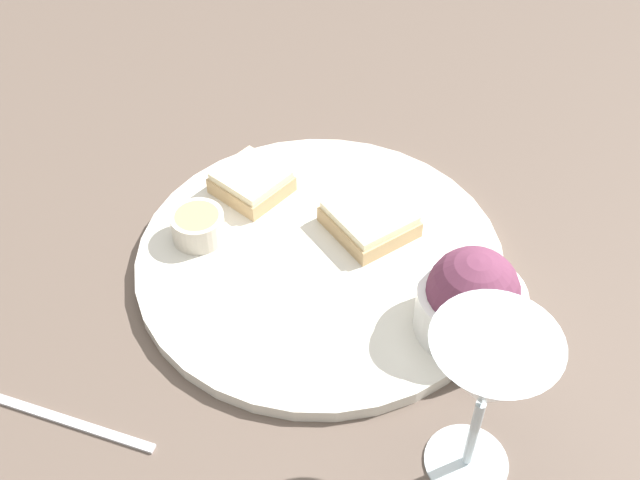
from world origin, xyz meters
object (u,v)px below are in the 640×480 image
(salad_bowl, at_px, (471,300))
(cheese_toast_near, at_px, (369,219))
(fork, at_px, (66,420))
(sauce_ramekin, at_px, (198,225))
(cheese_toast_far, at_px, (251,182))
(wine_glass, at_px, (488,378))

(salad_bowl, distance_m, cheese_toast_near, 0.15)
(cheese_toast_near, distance_m, fork, 0.34)
(sauce_ramekin, bearing_deg, salad_bowl, 39.17)
(cheese_toast_near, distance_m, cheese_toast_far, 0.13)
(fork, bearing_deg, salad_bowl, 78.02)
(sauce_ramekin, relative_size, fork, 0.43)
(sauce_ramekin, bearing_deg, fork, -50.93)
(salad_bowl, height_order, fork, salad_bowl)
(cheese_toast_near, bearing_deg, fork, -77.28)
(salad_bowl, relative_size, wine_glass, 0.60)
(cheese_toast_near, xyz_separation_m, fork, (0.07, -0.33, -0.02))
(fork, bearing_deg, cheese_toast_near, 102.72)
(cheese_toast_far, bearing_deg, cheese_toast_near, 38.58)
(sauce_ramekin, height_order, fork, sauce_ramekin)
(cheese_toast_near, xyz_separation_m, wine_glass, (0.26, -0.05, 0.09))
(cheese_toast_near, relative_size, wine_glass, 0.55)
(cheese_toast_far, bearing_deg, salad_bowl, 21.73)
(salad_bowl, distance_m, sauce_ramekin, 0.28)
(salad_bowl, bearing_deg, cheese_toast_far, -158.27)
(salad_bowl, bearing_deg, sauce_ramekin, -140.83)
(cheese_toast_near, bearing_deg, salad_bowl, 6.70)
(salad_bowl, relative_size, fork, 0.79)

